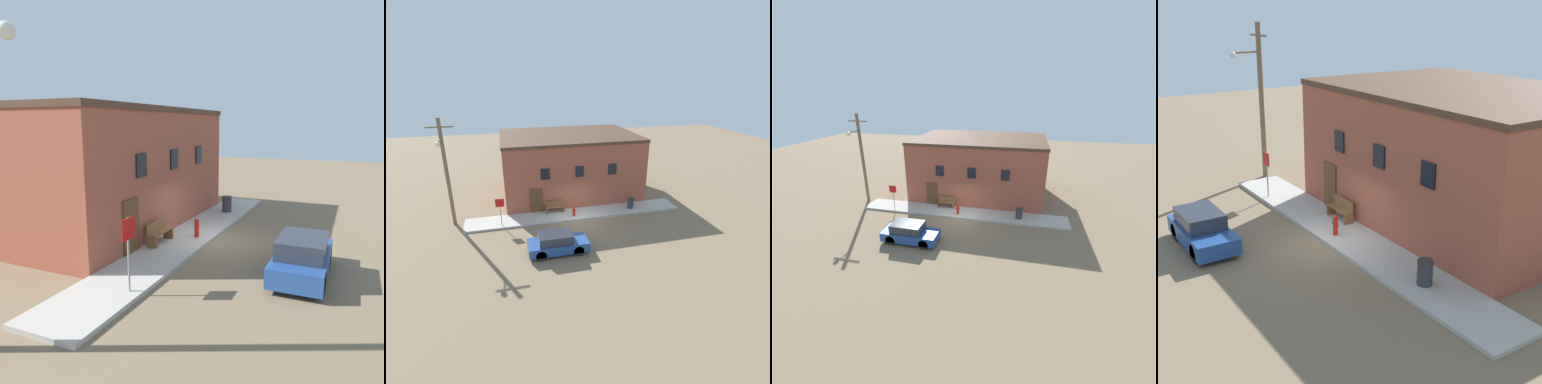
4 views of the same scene
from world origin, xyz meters
TOP-DOWN VIEW (x-y plane):
  - ground_plane at (0.00, 0.00)m, footprint 80.00×80.00m
  - sidewalk at (0.00, 1.08)m, footprint 17.40×2.17m
  - brick_building at (0.59, 6.43)m, footprint 12.24×8.65m
  - fire_hydrant at (-0.27, 0.67)m, footprint 0.41×0.19m
  - stop_sign at (-5.91, 0.37)m, footprint 0.63×0.06m
  - bench at (-1.59, 1.77)m, footprint 1.46×0.44m
  - trash_bin at (4.76, 1.00)m, footprint 0.54×0.54m
  - utility_pole at (-9.42, 1.75)m, footprint 1.80×1.70m
  - parked_car at (-2.48, -3.97)m, footprint 3.84×1.63m

SIDE VIEW (x-z plane):
  - ground_plane at x=0.00m, z-range 0.00..0.00m
  - sidewalk at x=0.00m, z-range 0.00..0.15m
  - fire_hydrant at x=-0.27m, z-range 0.15..0.98m
  - trash_bin at x=4.76m, z-range 0.15..1.01m
  - bench at x=-1.59m, z-range 0.14..1.03m
  - parked_car at x=-2.48m, z-range -0.03..1.36m
  - stop_sign at x=-5.91m, z-range 0.57..2.75m
  - brick_building at x=0.59m, z-range 0.00..5.66m
  - utility_pole at x=-9.42m, z-range 0.28..8.33m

